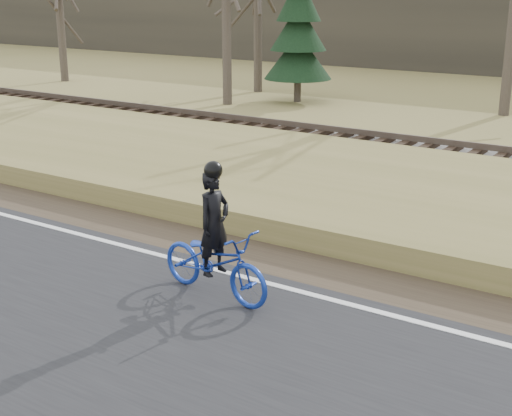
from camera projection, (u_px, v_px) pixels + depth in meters
The scene contains 11 objects.
ground at pixel (18, 227), 13.39m from camera, with size 120.00×120.00×0.00m, color olive.
edge_line at pixel (27, 221), 13.53m from camera, with size 120.00×0.12×0.01m, color silver.
shoulder at pixel (67, 210), 14.34m from camera, with size 120.00×1.60×0.04m, color #473A2B.
embankment at pixel (163, 169), 16.67m from camera, with size 120.00×5.00×0.44m, color olive.
ballast at pixel (253, 141), 19.71m from camera, with size 120.00×3.00×0.45m, color slate.
railroad at pixel (253, 130), 19.61m from camera, with size 120.00×2.40×0.29m.
treeline_backdrop at pixel (489, 12), 36.44m from camera, with size 120.00×4.00×6.00m, color #383328.
cyclist at pixel (215, 255), 10.10m from camera, with size 2.03×0.93×1.99m.
bare_tree_far_left at pixel (59, 9), 32.66m from camera, with size 0.36×0.36×6.55m, color #4D4338.
bare_tree_near_left at pixel (226, 7), 26.05m from camera, with size 0.36×0.36×7.15m, color #4D4338.
conifer at pixel (299, 29), 26.91m from camera, with size 2.60×2.60×5.83m.
Camera 1 is at (10.68, -8.15, 4.35)m, focal length 50.00 mm.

